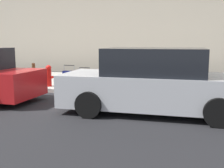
% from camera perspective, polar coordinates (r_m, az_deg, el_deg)
% --- Properties ---
extents(ground_plane, '(40.00, 40.00, 0.00)m').
position_cam_1_polar(ground_plane, '(10.18, -12.86, -1.74)').
color(ground_plane, black).
extents(sidewalk_curb, '(18.00, 5.00, 0.14)m').
position_cam_1_polar(sidewalk_curb, '(12.39, -7.41, 0.59)').
color(sidewalk_curb, '#ADA89E').
rests_on(sidewalk_curb, ground_plane).
extents(suitcase_silver_0, '(0.49, 0.28, 0.84)m').
position_cam_1_polar(suitcase_silver_0, '(9.48, 9.72, 0.33)').
color(suitcase_silver_0, '#9EA0A8').
rests_on(suitcase_silver_0, sidewalk_curb).
extents(suitcase_teal_1, '(0.43, 0.25, 0.59)m').
position_cam_1_polar(suitcase_teal_1, '(9.52, 6.45, 0.20)').
color(suitcase_teal_1, '#0F606B').
rests_on(suitcase_teal_1, sidewalk_curb).
extents(suitcase_olive_2, '(0.45, 0.25, 0.89)m').
position_cam_1_polar(suitcase_olive_2, '(9.55, 3.30, 0.55)').
color(suitcase_olive_2, '#59601E').
rests_on(suitcase_olive_2, sidewalk_curb).
extents(suitcase_maroon_3, '(0.43, 0.23, 0.79)m').
position_cam_1_polar(suitcase_maroon_3, '(9.75, 0.39, 0.44)').
color(suitcase_maroon_3, maroon).
rests_on(suitcase_maroon_3, sidewalk_curb).
extents(suitcase_red_4, '(0.49, 0.26, 0.63)m').
position_cam_1_polar(suitcase_red_4, '(9.92, -2.61, 0.72)').
color(suitcase_red_4, red).
rests_on(suitcase_red_4, sidewalk_curb).
extents(suitcase_black_5, '(0.47, 0.26, 0.75)m').
position_cam_1_polar(suitcase_black_5, '(10.14, -5.60, 0.66)').
color(suitcase_black_5, black).
rests_on(suitcase_black_5, sidewalk_curb).
extents(suitcase_navy_6, '(0.47, 0.21, 0.83)m').
position_cam_1_polar(suitcase_navy_6, '(10.24, -8.70, 0.97)').
color(suitcase_navy_6, navy).
rests_on(suitcase_navy_6, sidewalk_curb).
extents(fire_hydrant, '(0.39, 0.21, 0.80)m').
position_cam_1_polar(fire_hydrant, '(10.64, -12.82, 1.75)').
color(fire_hydrant, red).
rests_on(fire_hydrant, sidewalk_curb).
extents(bollard_post, '(0.12, 0.12, 0.87)m').
position_cam_1_polar(bollard_post, '(10.77, -15.71, 1.82)').
color(bollard_post, brown).
rests_on(bollard_post, sidewalk_curb).
extents(parking_meter, '(0.12, 0.09, 1.27)m').
position_cam_1_polar(parking_meter, '(9.59, 15.13, 3.37)').
color(parking_meter, slate).
rests_on(parking_meter, sidewalk_curb).
extents(parked_car_silver_0, '(4.72, 2.12, 1.65)m').
position_cam_1_polar(parked_car_silver_0, '(7.16, 8.68, 0.24)').
color(parked_car_silver_0, '#B2B5BA').
rests_on(parked_car_silver_0, ground_plane).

